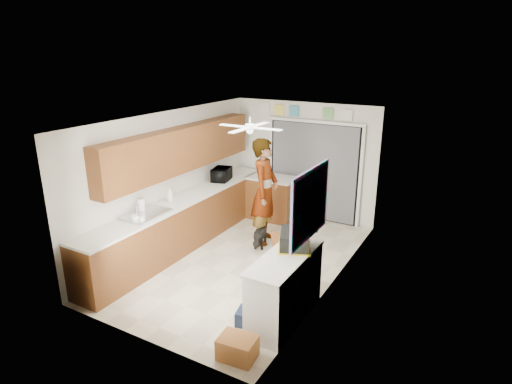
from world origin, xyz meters
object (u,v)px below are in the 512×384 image
at_px(suitcase, 295,239).
at_px(dog, 260,237).
at_px(microwave, 222,174).
at_px(man, 265,191).
at_px(paper_towel_roll, 141,206).
at_px(navy_crate, 250,317).
at_px(cup, 136,218).
at_px(cardboard_box, 237,348).
at_px(soap_bottle, 170,194).

height_order(suitcase, dog, suitcase).
bearing_deg(microwave, man, -121.96).
distance_m(microwave, dog, 1.68).
bearing_deg(paper_towel_roll, navy_crate, -14.25).
distance_m(microwave, cup, 2.53).
relative_size(microwave, cardboard_box, 1.08).
bearing_deg(paper_towel_roll, microwave, 86.74).
relative_size(cup, man, 0.07).
xyz_separation_m(soap_bottle, cup, (0.16, -1.01, -0.09)).
xyz_separation_m(cup, paper_towel_roll, (-0.19, 0.33, 0.07)).
relative_size(soap_bottle, dog, 0.55).
bearing_deg(suitcase, microwave, 117.89).
bearing_deg(navy_crate, paper_towel_roll, 165.75).
bearing_deg(cardboard_box, navy_crate, 107.95).
height_order(suitcase, cardboard_box, suitcase).
xyz_separation_m(cardboard_box, dog, (-1.24, 2.81, 0.06)).
relative_size(paper_towel_roll, suitcase, 0.48).
xyz_separation_m(paper_towel_roll, dog, (1.40, 1.55, -0.86)).
distance_m(microwave, soap_bottle, 1.52).
bearing_deg(dog, navy_crate, -79.45).
distance_m(cup, cardboard_box, 2.76).
xyz_separation_m(microwave, soap_bottle, (-0.09, -1.52, 0.01)).
relative_size(paper_towel_roll, man, 0.12).
distance_m(cup, suitcase, 2.60).
height_order(cup, man, man).
relative_size(cardboard_box, navy_crate, 1.32).
relative_size(soap_bottle, suitcase, 0.54).
bearing_deg(man, cardboard_box, -168.09).
bearing_deg(man, soap_bottle, 119.99).
xyz_separation_m(paper_towel_roll, suitcase, (2.75, 0.07, -0.01)).
xyz_separation_m(paper_towel_roll, cardboard_box, (2.64, -1.26, -0.93)).
height_order(microwave, suitcase, microwave).
distance_m(navy_crate, dog, 2.40).
bearing_deg(paper_towel_roll, cup, -60.31).
bearing_deg(cup, man, 61.65).
bearing_deg(microwave, suitcase, -143.71).
xyz_separation_m(suitcase, cardboard_box, (-0.11, -1.34, -0.91)).
bearing_deg(cardboard_box, paper_towel_roll, 154.42).
bearing_deg(soap_bottle, paper_towel_roll, -92.68).
bearing_deg(microwave, cardboard_box, -158.73).
xyz_separation_m(soap_bottle, dog, (1.37, 0.87, -0.88)).
xyz_separation_m(cup, suitcase, (2.56, 0.40, 0.06)).
height_order(cup, paper_towel_roll, paper_towel_roll).
xyz_separation_m(microwave, suitcase, (2.63, -2.13, -0.02)).
distance_m(cup, dog, 2.37).
distance_m(microwave, paper_towel_roll, 2.20).
xyz_separation_m(microwave, paper_towel_roll, (-0.13, -2.20, -0.01)).
bearing_deg(man, suitcase, -152.05).
relative_size(paper_towel_roll, dog, 0.48).
xyz_separation_m(microwave, cup, (0.06, -2.53, -0.08)).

